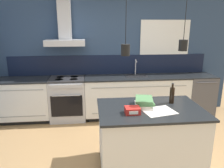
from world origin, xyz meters
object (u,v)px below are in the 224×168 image
dishwasher (198,94)px  red_supply_box (132,110)px  bottle_on_island (172,95)px  book_stack (144,102)px  oven_range (68,99)px

dishwasher → red_supply_box: 2.82m
bottle_on_island → red_supply_box: size_ratio=1.56×
dishwasher → bottle_on_island: 2.19m
book_stack → red_supply_box: 0.30m
oven_range → dishwasher: (2.93, 0.00, -0.00)m
oven_range → book_stack: size_ratio=2.45×
oven_range → book_stack: (1.22, -1.77, 0.51)m
bottle_on_island → red_supply_box: (-0.63, -0.32, -0.08)m
oven_range → red_supply_box: bearing=-63.1°
dishwasher → bottle_on_island: (-1.29, -1.68, 0.58)m
oven_range → bottle_on_island: bottle_on_island is taller
bottle_on_island → red_supply_box: bearing=-153.1°
bottle_on_island → book_stack: bottle_on_island is taller
book_stack → oven_range: bearing=124.5°
oven_range → bottle_on_island: (1.64, -1.68, 0.58)m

